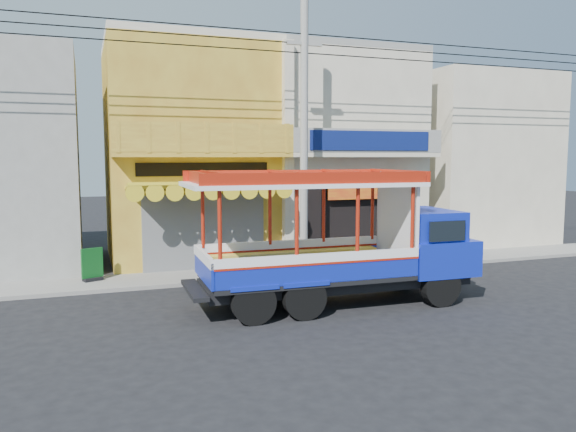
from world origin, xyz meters
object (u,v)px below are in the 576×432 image
Objects in this scene: utility_pole at (308,124)px; potted_plant_b at (422,244)px; green_sign at (92,267)px; songthaew_truck at (355,240)px; potted_plant_a at (402,248)px; potted_plant_c at (431,241)px.

potted_plant_b is at bearing 10.92° from utility_pole.
green_sign is 11.96m from potted_plant_b.
songthaew_truck is at bearing 104.52° from potted_plant_b.
utility_pole is 26.17× the size of potted_plant_b.
utility_pole is at bearing 87.57° from songthaew_truck.
utility_pole is 5.02m from songthaew_truck.
songthaew_truck reaches higher than potted_plant_a.
potted_plant_b reaches higher than potted_plant_a.
potted_plant_a is (4.10, 0.75, -4.46)m from utility_pole.
utility_pole is 3.59× the size of songthaew_truck.
green_sign is at bearing 62.40° from potted_plant_b.
utility_pole is 24.96× the size of potted_plant_c.
potted_plant_a is 0.84× the size of potted_plant_b.
potted_plant_b is at bearing 42.10° from songthaew_truck.
potted_plant_a is at bearing 75.80° from potted_plant_b.
potted_plant_b is (5.13, 0.99, -4.38)m from utility_pole.
songthaew_truck is 6.95× the size of potted_plant_c.
potted_plant_c is at bearing 1.84° from green_sign.
potted_plant_c is (12.62, 0.40, 0.13)m from green_sign.
green_sign is (-6.68, 4.78, -1.19)m from songthaew_truck.
potted_plant_a is 1.81m from potted_plant_c.
green_sign reaches higher than potted_plant_a.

